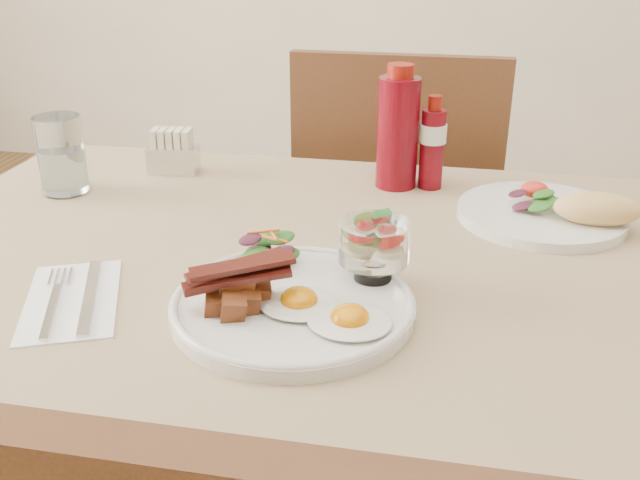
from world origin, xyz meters
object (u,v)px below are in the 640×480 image
at_px(ketchup_bottle, 398,131).
at_px(main_plate, 293,306).
at_px(table, 354,330).
at_px(hot_sauce_bottle, 432,144).
at_px(water_glass, 62,159).
at_px(second_plate, 554,211).
at_px(sugar_caddy, 173,154).
at_px(chair_far, 397,229).
at_px(fruit_cup, 374,242).

bearing_deg(ketchup_bottle, main_plate, -99.63).
bearing_deg(table, hot_sauce_bottle, 76.90).
bearing_deg(hot_sauce_bottle, ketchup_bottle, -176.96).
bearing_deg(hot_sauce_bottle, water_glass, -166.97).
height_order(second_plate, ketchup_bottle, ketchup_bottle).
relative_size(ketchup_bottle, sugar_caddy, 2.27).
bearing_deg(chair_far, hot_sauce_bottle, -77.14).
height_order(table, main_plate, main_plate).
distance_m(fruit_cup, ketchup_bottle, 0.37).
distance_m(hot_sauce_bottle, sugar_caddy, 0.45).
bearing_deg(chair_far, main_plate, -94.07).
relative_size(ketchup_bottle, hot_sauce_bottle, 1.31).
distance_m(table, second_plate, 0.36).
bearing_deg(water_glass, second_plate, 1.55).
bearing_deg(fruit_cup, water_glass, 156.04).
height_order(main_plate, second_plate, second_plate).
distance_m(chair_far, fruit_cup, 0.77).
height_order(main_plate, ketchup_bottle, ketchup_bottle).
bearing_deg(chair_far, sugar_caddy, -137.22).
relative_size(fruit_cup, sugar_caddy, 0.97).
bearing_deg(hot_sauce_bottle, fruit_cup, -97.54).
distance_m(table, hot_sauce_bottle, 0.37).
xyz_separation_m(table, main_plate, (-0.06, -0.12, 0.10)).
bearing_deg(hot_sauce_bottle, main_plate, -106.50).
height_order(main_plate, fruit_cup, fruit_cup).
bearing_deg(hot_sauce_bottle, chair_far, 102.86).
distance_m(fruit_cup, water_glass, 0.59).
distance_m(table, main_plate, 0.16).
distance_m(fruit_cup, hot_sauce_bottle, 0.38).
distance_m(table, chair_far, 0.68).
relative_size(chair_far, ketchup_bottle, 4.59).
relative_size(chair_far, main_plate, 3.32).
bearing_deg(water_glass, hot_sauce_bottle, 13.03).
bearing_deg(table, chair_far, 90.00).
distance_m(main_plate, water_glass, 0.55).
height_order(hot_sauce_bottle, water_glass, hot_sauce_bottle).
relative_size(second_plate, sugar_caddy, 2.87).
bearing_deg(second_plate, main_plate, -134.04).
xyz_separation_m(table, sugar_caddy, (-0.37, 0.32, 0.12)).
distance_m(chair_far, second_plate, 0.58).
bearing_deg(main_plate, ketchup_bottle, 80.37).
relative_size(chair_far, second_plate, 3.64).
relative_size(chair_far, hot_sauce_bottle, 6.03).
bearing_deg(hot_sauce_bottle, second_plate, -31.34).
height_order(chair_far, ketchup_bottle, ketchup_bottle).
height_order(table, second_plate, second_plate).
distance_m(table, water_glass, 0.56).
bearing_deg(sugar_caddy, table, -46.35).
bearing_deg(sugar_caddy, ketchup_bottle, -4.80).
distance_m(sugar_caddy, water_glass, 0.19).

